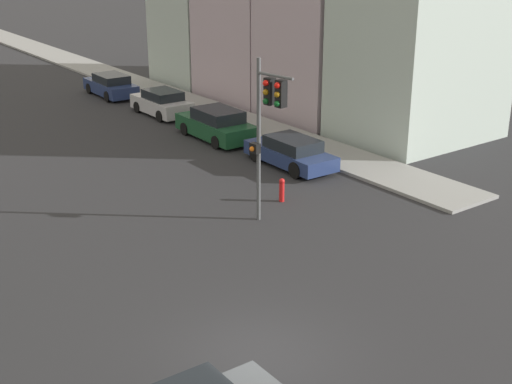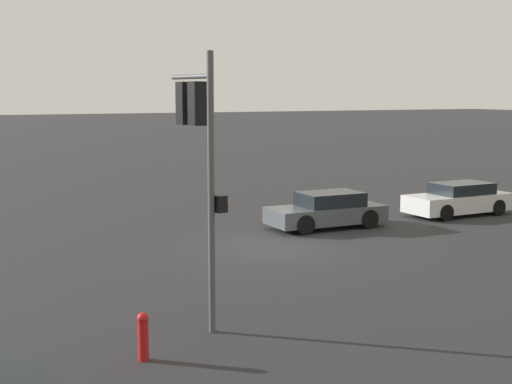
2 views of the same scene
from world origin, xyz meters
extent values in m
plane|color=#28282B|center=(0.00, 0.00, 0.00)|extent=(300.00, 300.00, 0.00)
cube|color=gray|center=(12.47, 32.97, 0.07)|extent=(2.77, 60.00, 0.13)
cube|color=#ADBCB2|center=(17.85, 10.81, 4.86)|extent=(7.39, 5.69, 9.72)
cube|color=#B29EA8|center=(17.43, 16.73, 4.84)|extent=(6.55, 5.56, 9.68)
cube|color=#ADBCB2|center=(17.75, 28.67, 4.13)|extent=(7.18, 5.34, 8.27)
cylinder|color=#515456|center=(5.18, 6.83, 2.89)|extent=(0.14, 0.14, 5.78)
cylinder|color=#515456|center=(5.29, 6.07, 5.28)|extent=(0.32, 1.54, 0.10)
cube|color=black|center=(5.26, 6.33, 4.73)|extent=(0.34, 0.34, 0.90)
sphere|color=red|center=(5.07, 6.30, 5.03)|extent=(0.20, 0.20, 0.20)
sphere|color=#99660F|center=(5.07, 6.30, 4.73)|extent=(0.20, 0.20, 0.20)
sphere|color=#0F511E|center=(5.07, 6.30, 4.43)|extent=(0.20, 0.20, 0.20)
cube|color=black|center=(5.33, 5.82, 4.73)|extent=(0.34, 0.34, 0.90)
sphere|color=red|center=(5.14, 5.79, 5.03)|extent=(0.20, 0.20, 0.20)
sphere|color=#99660F|center=(5.14, 5.79, 4.73)|extent=(0.20, 0.20, 0.20)
sphere|color=#0F511E|center=(5.14, 5.79, 4.43)|extent=(0.20, 0.20, 0.20)
cube|color=black|center=(5.00, 6.81, 2.70)|extent=(0.27, 0.38, 0.35)
sphere|color=orange|center=(4.87, 6.79, 2.70)|extent=(0.18, 0.18, 0.18)
cube|color=navy|center=(9.90, 10.85, 0.50)|extent=(1.83, 4.57, 0.61)
cube|color=black|center=(9.90, 10.67, 1.06)|extent=(1.59, 2.39, 0.52)
cylinder|color=black|center=(9.10, 12.27, 0.36)|extent=(0.23, 0.71, 0.71)
cylinder|color=black|center=(10.75, 12.25, 0.36)|extent=(0.23, 0.71, 0.71)
cylinder|color=black|center=(9.06, 9.45, 0.36)|extent=(0.23, 0.71, 0.71)
cylinder|color=black|center=(10.70, 9.43, 0.36)|extent=(0.23, 0.71, 0.71)
cube|color=#194728|center=(9.70, 16.34, 0.57)|extent=(2.05, 4.76, 0.78)
cube|color=black|center=(9.69, 16.15, 1.24)|extent=(1.76, 2.49, 0.57)
cylinder|color=black|center=(8.81, 17.83, 0.32)|extent=(0.23, 0.64, 0.64)
cylinder|color=black|center=(10.64, 17.78, 0.32)|extent=(0.23, 0.64, 0.64)
cylinder|color=black|center=(8.75, 14.90, 0.32)|extent=(0.23, 0.64, 0.64)
cylinder|color=black|center=(10.58, 14.86, 0.32)|extent=(0.23, 0.64, 0.64)
cube|color=#B7B7BC|center=(9.91, 22.10, 0.55)|extent=(1.76, 4.14, 0.76)
cube|color=black|center=(9.91, 21.93, 1.17)|extent=(1.55, 2.15, 0.48)
cylinder|color=black|center=(9.08, 23.38, 0.31)|extent=(0.22, 0.62, 0.62)
cylinder|color=black|center=(10.73, 23.38, 0.31)|extent=(0.22, 0.62, 0.62)
cylinder|color=black|center=(9.08, 20.81, 0.31)|extent=(0.22, 0.62, 0.62)
cylinder|color=black|center=(10.73, 20.81, 0.31)|extent=(0.22, 0.62, 0.62)
cube|color=navy|center=(9.74, 28.12, 0.53)|extent=(1.91, 4.48, 0.70)
cube|color=black|center=(9.73, 27.94, 1.12)|extent=(1.63, 2.35, 0.49)
cylinder|color=black|center=(8.94, 29.51, 0.32)|extent=(0.24, 0.65, 0.65)
cylinder|color=black|center=(10.61, 29.47, 0.32)|extent=(0.24, 0.65, 0.65)
cylinder|color=black|center=(8.86, 26.77, 0.32)|extent=(0.24, 0.65, 0.65)
cylinder|color=black|center=(10.53, 26.72, 0.32)|extent=(0.24, 0.65, 0.65)
cylinder|color=red|center=(6.95, 7.73, 0.38)|extent=(0.20, 0.20, 0.75)
sphere|color=red|center=(6.95, 7.73, 0.81)|extent=(0.22, 0.22, 0.22)
camera|label=1|loc=(-8.92, -11.99, 9.82)|focal=50.00mm
camera|label=2|loc=(10.77, 20.04, 4.94)|focal=50.00mm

